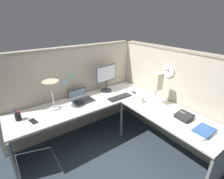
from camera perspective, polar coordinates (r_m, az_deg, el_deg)
name	(u,v)px	position (r m, az deg, el deg)	size (l,w,h in m)	color
ground_plane	(119,144)	(3.04, 2.52, -18.05)	(6.80, 6.80, 0.00)	#2D3842
cubicle_wall_back	(75,90)	(3.10, -12.63, -0.33)	(2.57, 0.12, 1.58)	#B7AD99
cubicle_wall_right	(170,95)	(3.01, 19.20, -1.88)	(0.12, 2.37, 1.58)	#B7AD99
desk	(114,117)	(2.56, 0.83, -9.32)	(2.35, 2.15, 0.73)	silver
monitor	(106,76)	(3.05, -2.05, 4.55)	(0.46, 0.20, 0.50)	#38383D
laptop	(81,98)	(2.89, -10.69, -2.81)	(0.35, 0.39, 0.22)	#38383D
keyboard	(120,97)	(2.89, 2.63, -2.64)	(0.43, 0.14, 0.02)	#232326
computer_mouse	(134,92)	(3.09, 7.52, -0.91)	(0.06, 0.10, 0.03)	#38383D
desk_lamp_dome	(51,86)	(2.57, -20.05, 0.98)	(0.24, 0.24, 0.44)	#B7BABF
pen_cup	(18,117)	(2.61, -29.43, -8.10)	(0.08, 0.08, 0.18)	black
cell_phone	(33,121)	(2.51, -25.29, -9.77)	(0.07, 0.14, 0.01)	black
office_phone	(184,117)	(2.52, 23.49, -8.46)	(0.20, 0.21, 0.11)	#232326
book_stack	(203,131)	(2.36, 28.72, -12.33)	(0.30, 0.24, 0.04)	silver
desk_lamp_paper	(157,82)	(2.61, 15.08, 2.41)	(0.13, 0.13, 0.53)	#B7BABF
coffee_mug	(141,99)	(2.78, 10.05, -3.37)	(0.08, 0.08, 0.10)	silver
wall_clock	(169,71)	(2.84, 18.85, 6.04)	(0.04, 0.22, 0.22)	#B7BABF
pinned_note_leftmost	(71,76)	(2.92, -13.67, 4.59)	(0.10, 0.00, 0.09)	#8CCC99
pinned_note_middle	(64,82)	(2.91, -15.94, 2.39)	(0.08, 0.00, 0.07)	#99B7E5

